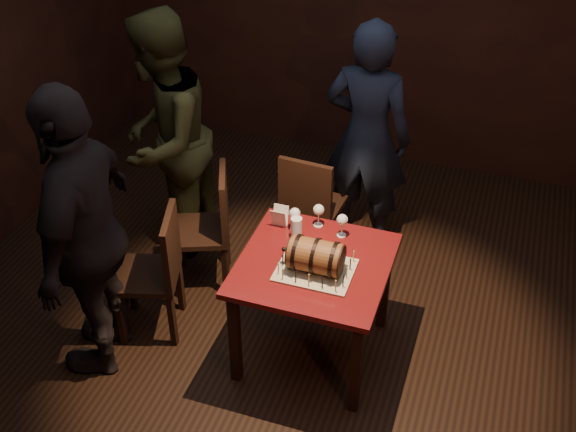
% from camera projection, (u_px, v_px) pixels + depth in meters
% --- Properties ---
extents(room_shell, '(5.04, 5.04, 2.80)m').
position_uv_depth(room_shell, '(289.00, 157.00, 4.09)').
color(room_shell, black).
rests_on(room_shell, ground).
extents(pub_table, '(0.90, 0.90, 0.75)m').
position_uv_depth(pub_table, '(314.00, 276.00, 4.41)').
color(pub_table, '#4B0C10').
rests_on(pub_table, ground).
extents(cake_board, '(0.45, 0.35, 0.01)m').
position_uv_depth(cake_board, '(315.00, 270.00, 4.28)').
color(cake_board, '#B0A78E').
rests_on(cake_board, pub_table).
extents(barrel_cake, '(0.37, 0.22, 0.22)m').
position_uv_depth(barrel_cake, '(316.00, 256.00, 4.22)').
color(barrel_cake, brown).
rests_on(barrel_cake, cake_board).
extents(birthday_candles, '(0.40, 0.30, 0.09)m').
position_uv_depth(birthday_candles, '(316.00, 264.00, 4.25)').
color(birthday_candles, '#FFEA98').
rests_on(birthday_candles, cake_board).
extents(wine_glass_left, '(0.07, 0.07, 0.16)m').
position_uv_depth(wine_glass_left, '(295.00, 214.00, 4.55)').
color(wine_glass_left, silver).
rests_on(wine_glass_left, pub_table).
extents(wine_glass_mid, '(0.07, 0.07, 0.16)m').
position_uv_depth(wine_glass_mid, '(319.00, 211.00, 4.58)').
color(wine_glass_mid, silver).
rests_on(wine_glass_mid, pub_table).
extents(wine_glass_right, '(0.07, 0.07, 0.16)m').
position_uv_depth(wine_glass_right, '(342.00, 221.00, 4.49)').
color(wine_glass_right, silver).
rests_on(wine_glass_right, pub_table).
extents(pint_of_ale, '(0.07, 0.07, 0.15)m').
position_uv_depth(pint_of_ale, '(296.00, 229.00, 4.50)').
color(pint_of_ale, silver).
rests_on(pint_of_ale, pub_table).
extents(menu_card, '(0.10, 0.05, 0.13)m').
position_uv_depth(menu_card, '(279.00, 217.00, 4.62)').
color(menu_card, white).
rests_on(menu_card, pub_table).
extents(chair_back, '(0.43, 0.43, 0.93)m').
position_uv_depth(chair_back, '(310.00, 203.00, 5.25)').
color(chair_back, black).
rests_on(chair_back, ground).
extents(chair_left_rear, '(0.52, 0.52, 0.93)m').
position_uv_depth(chair_left_rear, '(211.00, 223.00, 5.06)').
color(chair_left_rear, black).
rests_on(chair_left_rear, ground).
extents(chair_left_front, '(0.50, 0.50, 0.93)m').
position_uv_depth(chair_left_front, '(158.00, 267.00, 4.67)').
color(chair_left_front, black).
rests_on(chair_left_front, ground).
extents(person_back, '(0.69, 0.48, 1.80)m').
position_uv_depth(person_back, '(367.00, 137.00, 5.28)').
color(person_back, '#181E31').
rests_on(person_back, ground).
extents(person_left_rear, '(0.77, 0.96, 1.89)m').
position_uv_depth(person_left_rear, '(163.00, 140.00, 5.15)').
color(person_left_rear, '#36371B').
rests_on(person_left_rear, ground).
extents(person_left_front, '(0.66, 1.20, 1.94)m').
position_uv_depth(person_left_front, '(87.00, 235.00, 4.21)').
color(person_left_front, black).
rests_on(person_left_front, ground).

